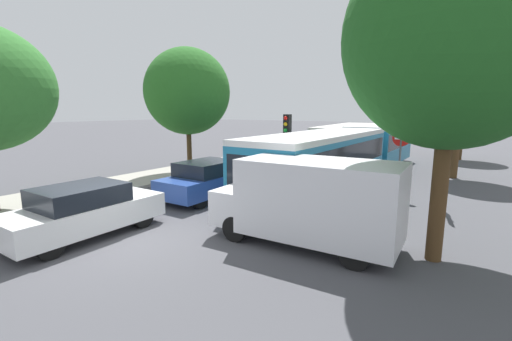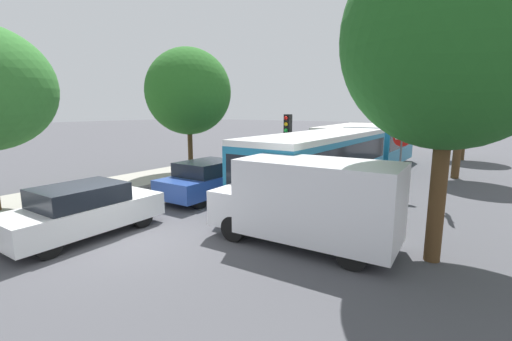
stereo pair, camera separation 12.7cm
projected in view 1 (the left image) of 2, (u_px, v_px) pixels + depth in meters
ground_plane at (135, 243)px, 9.37m from camera, size 200.00×200.00×0.00m
kerb_strip_left at (210, 166)px, 22.00m from camera, size 3.20×31.75×0.14m
articulated_bus at (351, 150)px, 17.79m from camera, size 2.80×17.75×2.63m
city_bus_rear at (346, 137)px, 27.89m from camera, size 3.41×11.32×2.40m
queued_car_white at (84, 211)px, 9.75m from camera, size 1.86×4.33×1.50m
queued_car_blue at (209, 179)px, 14.09m from camera, size 1.91×4.45×1.54m
queued_car_green at (271, 164)px, 18.61m from camera, size 1.76×4.11×1.43m
white_van at (311, 200)px, 9.05m from camera, size 5.08×2.18×2.31m
traffic_light at (287, 134)px, 15.83m from camera, size 0.35×0.38×3.40m
no_entry_sign at (400, 152)px, 14.08m from camera, size 0.70×0.08×2.82m
direction_sign_post at (437, 139)px, 12.61m from camera, size 0.31×1.39×3.60m
tree_left_mid at (187, 94)px, 18.35m from camera, size 4.56×4.56×6.87m
tree_right_near at (453, 42)px, 7.39m from camera, size 4.79×4.79×7.64m
tree_right_mid at (465, 80)px, 17.39m from camera, size 3.77×3.77×7.47m
tree_right_far at (465, 102)px, 24.34m from camera, size 3.68×3.68×5.96m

